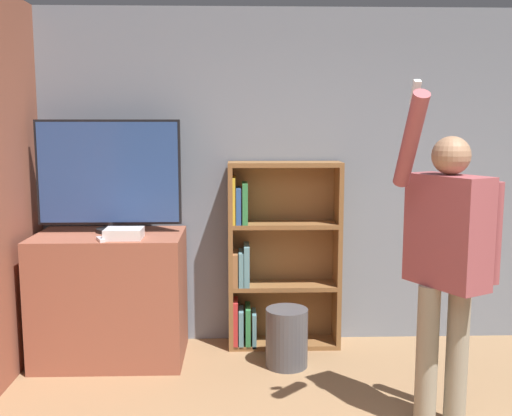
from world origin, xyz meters
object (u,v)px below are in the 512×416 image
Objects in this scene: television at (109,175)px; bookshelf at (274,259)px; waste_bin at (287,338)px; person at (447,252)px; game_console at (124,234)px.

bookshelf is at bearing 7.30° from television.
bookshelf is 3.41× the size of waste_bin.
person is at bearing -46.99° from waste_bin.
television is 0.53× the size of person.
person is (2.18, -1.19, -0.35)m from television.
television reaches higher than game_console.
television is 0.50m from game_console.
game_console is at bearing 179.42° from waste_bin.
waste_bin is (-0.85, 0.91, -0.84)m from person.
person reaches higher than television.
game_console is 1.22m from bookshelf.
television is at bearing 119.35° from game_console.
television is at bearing -147.12° from person.
television is 1.45m from bookshelf.
television is 4.05× the size of game_console.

